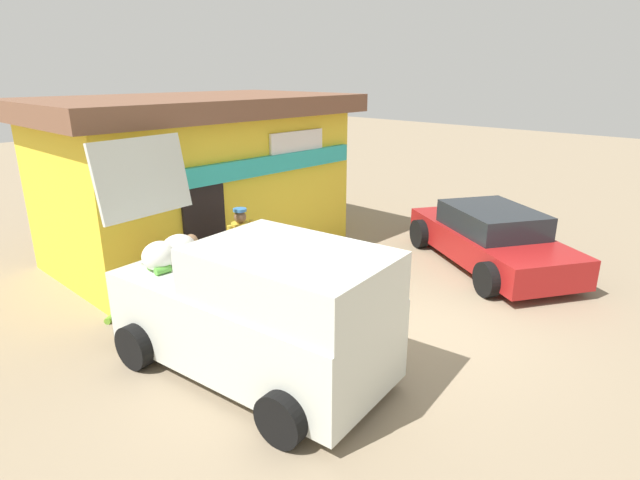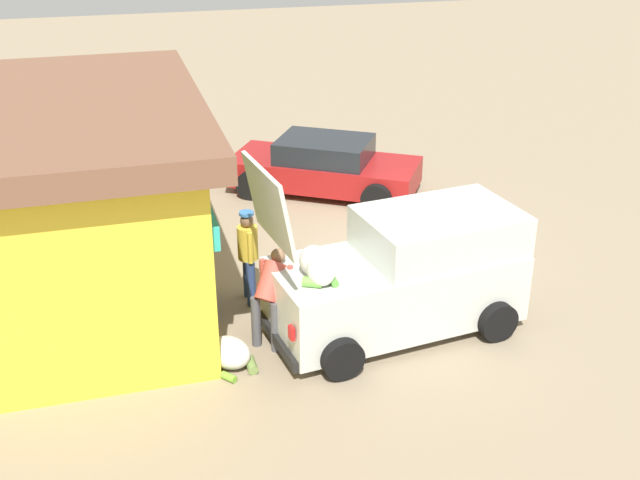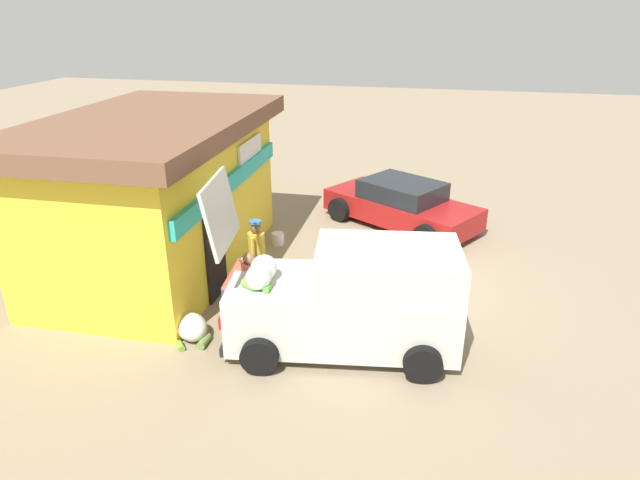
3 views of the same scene
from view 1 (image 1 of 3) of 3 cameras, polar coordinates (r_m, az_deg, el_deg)
The scene contains 8 objects.
ground_plane at distance 8.49m, azimuth 10.64°, elevation -9.64°, with size 60.00×60.00×0.00m, color gray.
storefront_bar at distance 11.58m, azimuth -13.42°, elevation 7.11°, with size 6.75×4.15×3.45m.
delivery_van at distance 6.85m, azimuth -7.14°, elevation -7.68°, with size 2.50×4.31×3.04m.
parked_sedan at distance 11.33m, azimuth 18.55°, elevation 0.20°, with size 3.66×4.48×1.25m.
vendor_standing at distance 9.29m, azimuth -8.78°, elevation -0.69°, with size 0.57×0.34×1.64m.
customer_bending at distance 8.53m, azimuth -15.79°, elevation -3.27°, with size 0.70×0.68×1.50m.
unloaded_banana_pile at distance 9.20m, azimuth -20.31°, elevation -6.75°, with size 0.93×0.94×0.46m.
paint_bucket at distance 11.42m, azimuth 0.59°, elevation -1.00°, with size 0.32×0.32×0.31m, color silver.
Camera 1 is at (-6.36, -4.00, 3.94)m, focal length 28.56 mm.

